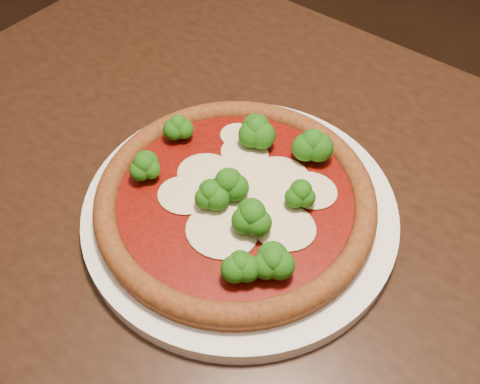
% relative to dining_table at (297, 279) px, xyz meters
% --- Properties ---
extents(dining_table, '(1.24, 0.92, 0.75)m').
position_rel_dining_table_xyz_m(dining_table, '(0.00, 0.00, 0.00)').
color(dining_table, black).
rests_on(dining_table, floor).
extents(plate, '(0.33, 0.33, 0.02)m').
position_rel_dining_table_xyz_m(plate, '(-0.07, -0.02, 0.12)').
color(plate, white).
rests_on(plate, dining_table).
extents(pizza, '(0.29, 0.29, 0.06)m').
position_rel_dining_table_xyz_m(pizza, '(-0.07, -0.02, 0.14)').
color(pizza, brown).
rests_on(pizza, plate).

